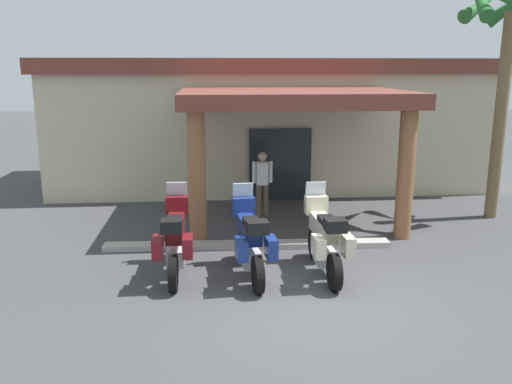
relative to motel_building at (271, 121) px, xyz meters
name	(u,v)px	position (x,y,z in m)	size (l,w,h in m)	color
ground_plane	(319,304)	(0.10, -9.65, -2.07)	(80.00, 80.00, 0.00)	#424244
motel_building	(271,121)	(0.00, 0.00, 0.00)	(14.21, 10.04, 4.05)	beige
motorcycle_maroon	(175,239)	(-2.38, -8.23, -1.37)	(0.71, 2.21, 1.61)	black
motorcycle_blue	(250,241)	(-0.99, -8.38, -1.37)	(0.79, 2.21, 1.61)	black
motorcycle_cream	(325,239)	(0.40, -8.33, -1.37)	(0.73, 2.21, 1.61)	black
pedestrian	(262,179)	(-0.52, -4.19, -1.10)	(0.53, 0.32, 1.68)	brown
palm_tree_near_portico	(509,35)	(5.41, -4.63, 2.49)	(2.42, 2.50, 6.00)	brown
curb_strip	(248,245)	(-0.99, -6.75, -2.01)	(6.17, 0.36, 0.12)	#ADA89E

